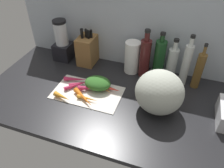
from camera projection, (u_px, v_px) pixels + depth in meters
The scene contains 22 objects.
ground_plane at pixel (120, 100), 133.27cm from camera, with size 170.00×80.00×3.00cm, color black.
wall_back at pixel (140, 26), 141.60cm from camera, with size 170.00×3.00×60.00cm, color #ADB7C1.
cutting_board at pixel (87, 92), 135.70cm from camera, with size 42.11×24.62×0.80cm, color beige.
carrot_0 at pixel (110, 88), 135.54cm from camera, with size 3.44×3.44×14.21cm, color red.
carrot_1 at pixel (62, 97), 129.86cm from camera, with size 3.15×3.15×10.94cm, color orange.
carrot_2 at pixel (87, 98), 129.24cm from camera, with size 2.32×2.32×12.94cm, color orange.
carrot_3 at pixel (102, 87), 136.94cm from camera, with size 2.87×2.87×14.28cm, color orange.
carrot_4 at pixel (83, 97), 129.34cm from camera, with size 3.17×3.17×17.70cm, color orange.
carrot_5 at pixel (77, 85), 139.25cm from camera, with size 2.30×2.30×17.51cm, color #B2264C.
carrot_6 at pixel (88, 88), 135.68cm from camera, with size 3.50×3.50×12.15cm, color #B2264C.
carrot_7 at pixel (79, 83), 139.82cm from camera, with size 2.64×2.64×12.44cm, color #B2264C.
carrot_8 at pixel (76, 79), 143.22cm from camera, with size 2.73×2.73×15.85cm, color #B2264C.
carrot_greens_pile at pixel (98, 83), 136.60cm from camera, with size 16.63×12.79×7.03cm, color #2D6023.
winter_squash at pixel (159, 92), 117.68cm from camera, with size 26.26×24.71×24.83cm, color #B2B7A8.
knife_block at pixel (88, 49), 156.46cm from camera, with size 11.52×16.65×25.77cm.
blender_appliance at pixel (62, 43), 158.82cm from camera, with size 12.30×12.30×30.18cm.
paper_towel_roll at pixel (132, 57), 147.27cm from camera, with size 10.16×10.16×22.23cm, color white.
bottle_0 at pixel (145, 57), 141.91cm from camera, with size 6.95×6.95×33.17cm.
bottle_1 at pixel (159, 58), 142.31cm from camera, with size 7.24×7.24×31.31cm.
bottle_2 at pixel (172, 62), 141.86cm from camera, with size 6.53×6.53×28.14cm.
bottle_3 at pixel (186, 64), 134.36cm from camera, with size 5.06×5.06×34.17cm.
bottle_4 at pixel (199, 70), 133.43cm from camera, with size 5.15×5.15×30.49cm.
Camera 1 is at (27.41, -93.56, 90.02)cm, focal length 35.23 mm.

